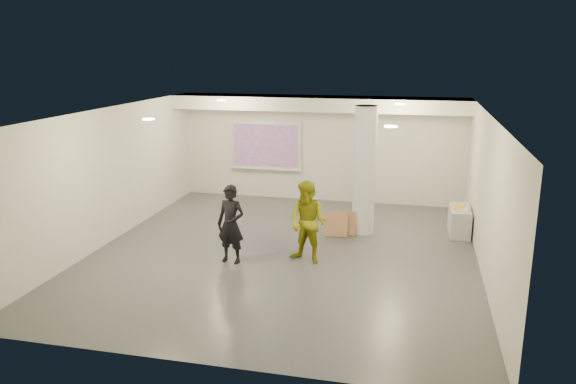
% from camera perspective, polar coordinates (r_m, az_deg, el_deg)
% --- Properties ---
extents(floor, '(8.00, 9.00, 0.01)m').
position_cam_1_polar(floor, '(12.06, -0.43, -6.22)').
color(floor, '#3B3E43').
rests_on(floor, ground).
extents(ceiling, '(8.00, 9.00, 0.01)m').
position_cam_1_polar(ceiling, '(11.36, -0.46, 8.09)').
color(ceiling, silver).
rests_on(ceiling, floor).
extents(wall_back, '(8.00, 0.01, 3.00)m').
position_cam_1_polar(wall_back, '(15.94, 3.34, 4.43)').
color(wall_back, silver).
rests_on(wall_back, floor).
extents(wall_front, '(8.00, 0.01, 3.00)m').
position_cam_1_polar(wall_front, '(7.51, -8.53, -7.18)').
color(wall_front, silver).
rests_on(wall_front, floor).
extents(wall_left, '(0.01, 9.00, 3.00)m').
position_cam_1_polar(wall_left, '(13.12, -17.70, 1.61)').
color(wall_left, silver).
rests_on(wall_left, floor).
extents(wall_right, '(0.01, 9.00, 3.00)m').
position_cam_1_polar(wall_right, '(11.40, 19.51, -0.39)').
color(wall_right, silver).
rests_on(wall_right, floor).
extents(soffit_band, '(8.00, 1.10, 0.36)m').
position_cam_1_polar(soffit_band, '(15.23, 3.05, 8.98)').
color(soffit_band, silver).
rests_on(soffit_band, ceiling).
extents(downlight_nw, '(0.22, 0.22, 0.02)m').
position_cam_1_polar(downlight_nw, '(14.38, -6.76, 9.23)').
color(downlight_nw, '#FFD997').
rests_on(downlight_nw, ceiling).
extents(downlight_ne, '(0.22, 0.22, 0.02)m').
position_cam_1_polar(downlight_ne, '(13.55, 11.27, 8.74)').
color(downlight_ne, '#FFD997').
rests_on(downlight_ne, ceiling).
extents(downlight_sw, '(0.22, 0.22, 0.02)m').
position_cam_1_polar(downlight_sw, '(10.72, -14.00, 7.19)').
color(downlight_sw, '#FFD997').
rests_on(downlight_sw, ceiling).
extents(downlight_se, '(0.22, 0.22, 0.02)m').
position_cam_1_polar(downlight_se, '(9.58, 10.38, 6.57)').
color(downlight_se, '#FFD997').
rests_on(downlight_se, ceiling).
extents(column, '(0.52, 0.52, 3.00)m').
position_cam_1_polar(column, '(13.12, 7.79, 2.17)').
color(column, silver).
rests_on(column, floor).
extents(projection_screen, '(2.10, 0.13, 1.42)m').
position_cam_1_polar(projection_screen, '(16.23, -2.28, 4.72)').
color(projection_screen, silver).
rests_on(projection_screen, wall_back).
extents(credenza, '(0.47, 1.10, 0.64)m').
position_cam_1_polar(credenza, '(13.79, 17.01, -2.82)').
color(credenza, '#9FA2A4').
rests_on(credenza, floor).
extents(papers_stack, '(0.31, 0.36, 0.02)m').
position_cam_1_polar(papers_stack, '(13.54, 17.37, -1.71)').
color(papers_stack, silver).
rests_on(papers_stack, credenza).
extents(postit_pad, '(0.26, 0.32, 0.03)m').
position_cam_1_polar(postit_pad, '(13.65, 17.02, -1.55)').
color(postit_pad, '#F6A101').
rests_on(postit_pad, credenza).
extents(cardboard_back, '(0.53, 0.21, 0.56)m').
position_cam_1_polar(cardboard_back, '(13.23, 5.80, -3.13)').
color(cardboard_back, '#9C6E4E').
rests_on(cardboard_back, floor).
extents(cardboard_front, '(0.54, 0.21, 0.58)m').
position_cam_1_polar(cardboard_front, '(13.07, 4.89, -3.29)').
color(cardboard_front, '#9C6E4E').
rests_on(cardboard_front, floor).
extents(woman, '(0.64, 0.48, 1.61)m').
position_cam_1_polar(woman, '(11.38, -5.83, -3.28)').
color(woman, black).
rests_on(woman, floor).
extents(man, '(0.98, 0.87, 1.68)m').
position_cam_1_polar(man, '(11.33, 2.03, -3.11)').
color(man, olive).
rests_on(man, floor).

